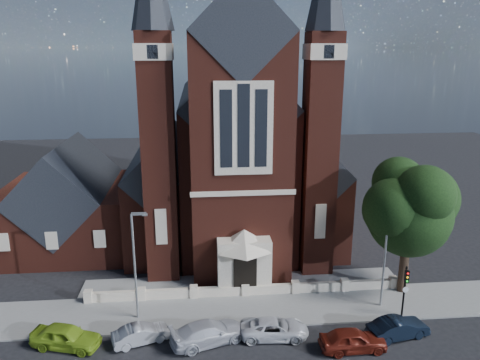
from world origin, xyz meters
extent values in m
plane|color=black|center=(0.00, 15.00, 0.00)|extent=(120.00, 120.00, 0.00)
cube|color=slate|center=(0.00, 4.50, 0.00)|extent=(60.00, 5.00, 0.12)
cube|color=slate|center=(0.00, 8.50, 0.00)|extent=(26.00, 3.00, 0.14)
cube|color=#B8A992|center=(0.00, 6.50, 0.00)|extent=(24.00, 0.40, 0.90)
cube|color=#542016|center=(0.00, 25.00, 7.00)|extent=(10.00, 30.00, 14.00)
cube|color=black|center=(0.00, 25.00, 14.00)|extent=(10.00, 30.20, 10.00)
cube|color=#542016|center=(-7.50, 24.00, 4.00)|extent=(5.00, 26.00, 8.00)
cube|color=#542016|center=(7.50, 24.00, 4.00)|extent=(5.00, 26.00, 8.00)
cube|color=black|center=(-7.50, 24.00, 8.00)|extent=(5.01, 26.20, 5.01)
cube|color=black|center=(7.50, 24.00, 8.00)|extent=(5.01, 26.20, 5.01)
cube|color=#542016|center=(0.00, 9.50, 10.00)|extent=(8.00, 3.00, 20.00)
cube|color=black|center=(0.00, 9.50, 20.00)|extent=(8.00, 3.20, 8.00)
cube|color=#B8A992|center=(0.00, 7.95, 13.00)|extent=(4.40, 0.15, 7.00)
cube|color=black|center=(0.00, 7.88, 13.20)|extent=(0.90, 0.08, 6.20)
cube|color=#B8A992|center=(0.00, 7.50, 2.20)|extent=(4.20, 2.00, 4.40)
cube|color=black|center=(0.00, 6.45, 1.60)|extent=(1.80, 0.12, 3.20)
cone|color=#B8A992|center=(0.00, 7.50, 4.40)|extent=(4.60, 4.60, 1.60)
cube|color=#542016|center=(-6.50, 10.50, 10.00)|extent=(2.60, 2.60, 20.00)
cube|color=#B8A992|center=(-6.50, 10.50, 18.50)|extent=(2.80, 2.80, 1.20)
cube|color=#542016|center=(6.50, 10.50, 10.00)|extent=(2.60, 2.60, 20.00)
cube|color=#B8A992|center=(6.50, 10.50, 18.50)|extent=(2.80, 2.80, 1.20)
cube|color=#542016|center=(-16.00, 18.00, 3.00)|extent=(12.00, 12.00, 6.00)
cube|color=black|center=(-16.00, 18.00, 6.00)|extent=(8.49, 12.20, 8.49)
cylinder|color=black|center=(12.50, 6.00, 2.50)|extent=(0.70, 0.70, 5.00)
sphere|color=black|center=(12.50, 6.00, 6.50)|extent=(6.40, 6.40, 6.40)
sphere|color=black|center=(12.90, 4.80, 8.50)|extent=(4.40, 4.40, 4.40)
cylinder|color=gray|center=(-8.00, 4.00, 4.00)|extent=(0.16, 0.16, 8.00)
cube|color=gray|center=(-7.50, 4.00, 8.00)|extent=(1.00, 0.15, 0.18)
cube|color=gray|center=(-7.10, 4.00, 7.92)|extent=(0.35, 0.22, 0.12)
cylinder|color=gray|center=(10.00, 4.00, 4.00)|extent=(0.16, 0.16, 8.00)
cube|color=gray|center=(10.50, 4.00, 8.00)|extent=(1.00, 0.15, 0.18)
cube|color=gray|center=(10.90, 4.00, 7.92)|extent=(0.35, 0.22, 0.12)
cylinder|color=black|center=(11.00, 2.50, 2.00)|extent=(0.14, 0.14, 4.00)
cube|color=black|center=(11.00, 2.35, 3.30)|extent=(0.28, 0.22, 0.90)
sphere|color=red|center=(11.00, 2.22, 3.60)|extent=(0.14, 0.14, 0.14)
sphere|color=#CC8C0C|center=(11.00, 2.22, 3.30)|extent=(0.14, 0.14, 0.14)
sphere|color=#0C9919|center=(11.00, 2.22, 3.00)|extent=(0.14, 0.14, 0.14)
imported|color=#7FA721|center=(-12.23, 1.06, 0.77)|extent=(4.86, 2.98, 1.54)
imported|color=#939499|center=(-7.43, 1.13, 0.63)|extent=(4.02, 2.52, 1.25)
imported|color=#B7B7BF|center=(-3.02, 0.71, 0.74)|extent=(5.50, 3.63, 1.48)
imported|color=silver|center=(1.41, 0.93, 0.64)|extent=(4.72, 2.42, 1.28)
imported|color=#601A10|center=(6.21, -0.93, 0.74)|extent=(4.35, 1.82, 1.47)
imported|color=black|center=(9.66, 0.13, 0.70)|extent=(4.45, 2.35, 1.39)
camera|label=1|loc=(-3.39, -26.19, 18.80)|focal=35.00mm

